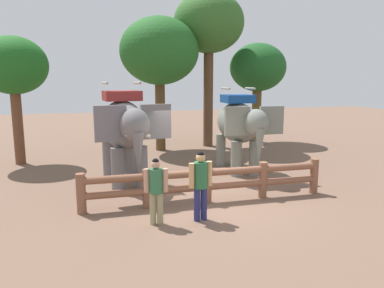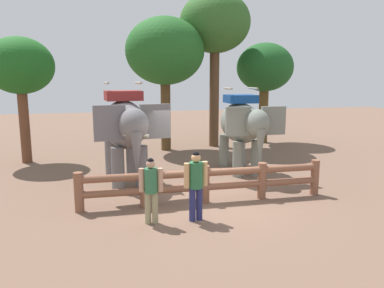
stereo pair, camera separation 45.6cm
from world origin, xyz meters
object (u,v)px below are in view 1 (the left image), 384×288
(elephant_center, at_px, (240,125))
(tourist_man_in_blue, at_px, (201,181))
(elephant_near_left, at_px, (124,128))
(tree_deep_back, at_px, (258,69))
(tree_far_left, at_px, (159,52))
(tree_far_right, at_px, (209,25))
(log_fence, at_px, (207,181))
(tree_back_center, at_px, (13,67))
(tourist_woman_in_black, at_px, (156,186))

(elephant_center, bearing_deg, tourist_man_in_blue, -123.98)
(elephant_near_left, height_order, tree_deep_back, tree_deep_back)
(tree_far_left, xyz_separation_m, tree_far_right, (2.57, 0.44, 1.37))
(log_fence, xyz_separation_m, tree_deep_back, (5.79, 8.81, 3.33))
(tree_back_center, relative_size, tree_far_right, 0.67)
(elephant_center, distance_m, tourist_woman_in_black, 5.75)
(elephant_near_left, xyz_separation_m, tourist_man_in_blue, (1.38, -3.71, -0.87))
(elephant_near_left, relative_size, elephant_center, 1.08)
(log_fence, bearing_deg, tree_far_right, 71.06)
(elephant_near_left, relative_size, tree_far_right, 0.51)
(tree_far_right, bearing_deg, tourist_man_in_blue, -109.84)
(tourist_woman_in_black, height_order, tourist_man_in_blue, tourist_man_in_blue)
(elephant_near_left, relative_size, tourist_man_in_blue, 2.27)
(elephant_near_left, bearing_deg, tree_back_center, 132.56)
(elephant_center, distance_m, tree_back_center, 9.03)
(tree_back_center, bearing_deg, tourist_woman_in_black, -62.19)
(tourist_man_in_blue, xyz_separation_m, tree_far_right, (3.46, 9.59, 5.02))
(log_fence, relative_size, tree_far_left, 1.11)
(elephant_near_left, height_order, tree_far_left, tree_far_left)
(elephant_near_left, xyz_separation_m, tree_back_center, (-3.78, 4.12, 1.99))
(elephant_near_left, distance_m, tourist_man_in_blue, 4.06)
(elephant_center, xyz_separation_m, tree_back_center, (-8.00, 3.62, 2.11))
(log_fence, xyz_separation_m, tree_far_right, (2.88, 8.39, 5.40))
(tree_deep_back, bearing_deg, tree_back_center, -169.31)
(tourist_woman_in_black, bearing_deg, elephant_near_left, 94.93)
(tree_back_center, distance_m, tree_deep_back, 11.74)
(elephant_center, xyz_separation_m, tree_far_right, (0.62, 5.38, 4.26))
(tourist_woman_in_black, relative_size, tourist_man_in_blue, 0.93)
(tourist_woman_in_black, height_order, tree_far_left, tree_far_left)
(log_fence, relative_size, tree_far_right, 0.92)
(elephant_near_left, bearing_deg, tree_far_right, 50.52)
(tree_far_right, height_order, tree_deep_back, tree_far_right)
(tourist_man_in_blue, bearing_deg, tree_far_right, 70.16)
(elephant_center, height_order, tree_back_center, tree_back_center)
(tree_far_right, xyz_separation_m, tree_deep_back, (2.91, 0.42, -2.07))
(tourist_woman_in_black, bearing_deg, tree_back_center, 117.81)
(elephant_center, height_order, tree_far_right, tree_far_right)
(log_fence, bearing_deg, tree_deep_back, 56.69)
(tree_back_center, bearing_deg, elephant_near_left, -47.44)
(log_fence, distance_m, elephant_center, 3.93)
(tourist_man_in_blue, bearing_deg, tree_far_left, 84.42)
(elephant_near_left, distance_m, tree_far_right, 8.67)
(elephant_near_left, bearing_deg, tree_far_left, 67.28)
(log_fence, distance_m, tree_back_center, 9.35)
(tourist_woman_in_black, relative_size, tree_far_right, 0.21)
(tree_far_left, bearing_deg, tourist_man_in_blue, -95.58)
(log_fence, bearing_deg, elephant_near_left, 128.00)
(tree_far_left, relative_size, tree_far_right, 0.82)
(elephant_near_left, height_order, tourist_woman_in_black, elephant_near_left)
(tree_deep_back, bearing_deg, elephant_center, -121.35)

